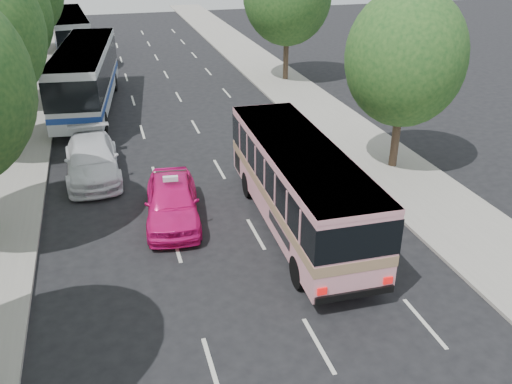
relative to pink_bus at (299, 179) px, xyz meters
name	(u,v)px	position (x,y,z in m)	size (l,w,h in m)	color
ground	(261,306)	(-2.59, -4.00, -1.99)	(120.00, 120.00, 0.00)	black
sidewalk_left	(19,119)	(-11.09, 16.00, -1.92)	(4.00, 90.00, 0.15)	#9E998E
sidewalk_right	(298,95)	(5.91, 16.00, -1.93)	(4.00, 90.00, 0.12)	#9E998E
tree_left_d	(2,12)	(-11.11, 17.94, 3.64)	(5.52, 5.52, 8.60)	#38281E
tree_right_near	(408,53)	(6.19, 3.94, 3.21)	(5.10, 5.10, 7.95)	#38281E
pink_bus	(299,179)	(0.00, 0.00, 0.00)	(2.80, 10.10, 3.20)	pink
pink_taxi	(172,201)	(-4.29, 1.84, -1.17)	(1.94, 4.83, 1.65)	#ED147B
white_pickup	(92,159)	(-7.09, 6.84, -1.19)	(2.25, 5.54, 1.61)	white
tour_coach_front	(86,72)	(-7.09, 16.89, 0.25)	(4.13, 12.65, 3.72)	silver
tour_coach_rear	(70,31)	(-8.23, 32.20, 0.13)	(3.46, 11.95, 3.53)	silver
taxi_roof_sign	(170,179)	(-4.29, 1.84, -0.26)	(0.55, 0.18, 0.18)	silver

